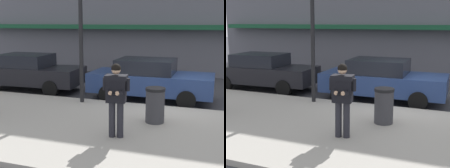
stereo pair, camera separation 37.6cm
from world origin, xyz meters
The scene contains 8 objects.
ground_plane centered at (0.00, 0.00, 0.00)m, with size 80.00×80.00×0.00m, color #3D3D42.
sidewalk centered at (1.00, -2.85, 0.07)m, with size 32.00×5.30×0.14m, color #A8A399.
curb_paint_line centered at (1.00, 0.05, 0.00)m, with size 28.00×0.12×0.01m, color silver.
parked_sedan_near centered at (-6.25, 0.96, 0.79)m, with size 4.58×2.08×1.54m.
parked_sedan_mid centered at (-1.01, 0.93, 0.79)m, with size 4.51×1.95×1.54m.
man_texting_on_phone centered at (-0.86, -3.46, 1.25)m, with size 0.65×0.62×1.81m.
street_lamp_post centered at (-3.05, -0.65, 3.14)m, with size 0.36×0.36×4.88m.
trash_bin centered at (-0.21, -2.02, 0.63)m, with size 0.55×0.55×0.98m.
Camera 1 is at (1.40, -10.27, 2.91)m, focal length 50.00 mm.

